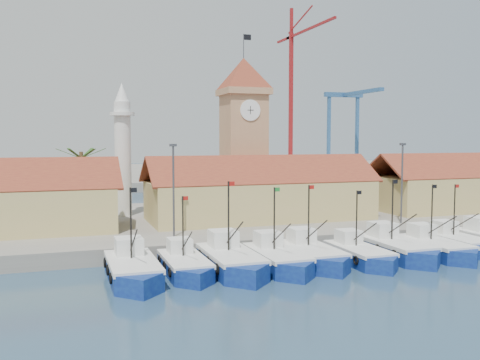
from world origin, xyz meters
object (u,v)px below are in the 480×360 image
object	(u,v)px
clock_tower	(244,131)
minaret	(123,149)
boat_5	(361,256)
boat_0	(133,271)

from	to	relation	value
clock_tower	minaret	bearing A→B (deg)	172.39
clock_tower	boat_5	bearing A→B (deg)	-83.66
boat_5	clock_tower	bearing A→B (deg)	96.34
boat_5	clock_tower	xyz separation A→B (m)	(-2.68, 24.10, 11.26)
clock_tower	minaret	world-z (taller)	clock_tower
boat_0	clock_tower	world-z (taller)	clock_tower
clock_tower	minaret	distance (m)	15.30
boat_5	minaret	distance (m)	32.79
clock_tower	minaret	size ratio (longest dim) A/B	1.39
boat_5	minaret	xyz separation A→B (m)	(-17.68, 26.10, 9.03)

